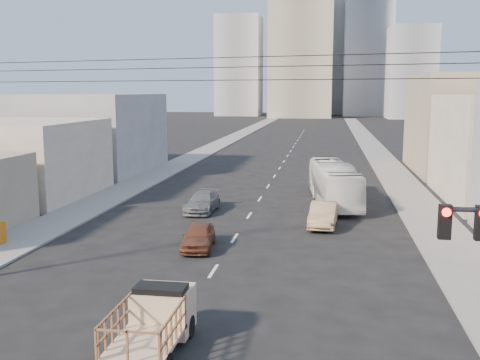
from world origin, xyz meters
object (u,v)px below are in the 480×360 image
(city_bus, at_px, (334,183))
(sedan_grey, at_px, (202,202))
(sedan_brown, at_px, (198,236))
(sedan_tan, at_px, (323,215))
(flatbed_pickup, at_px, (153,319))

(city_bus, xyz_separation_m, sedan_grey, (-9.04, -4.27, -0.86))
(sedan_brown, bearing_deg, city_bus, 56.17)
(city_bus, distance_m, sedan_tan, 7.43)
(city_bus, bearing_deg, flatbed_pickup, -110.99)
(sedan_tan, bearing_deg, flatbed_pickup, -102.16)
(city_bus, relative_size, sedan_brown, 2.80)
(flatbed_pickup, bearing_deg, sedan_tan, 73.89)
(sedan_brown, xyz_separation_m, sedan_tan, (6.50, 6.06, 0.07))
(city_bus, bearing_deg, sedan_brown, -126.11)
(flatbed_pickup, relative_size, sedan_brown, 1.13)
(sedan_grey, bearing_deg, city_bus, 26.78)
(city_bus, xyz_separation_m, sedan_tan, (-0.70, -7.36, -0.79))
(sedan_tan, relative_size, sedan_grey, 0.97)
(flatbed_pickup, distance_m, sedan_brown, 11.98)
(sedan_brown, bearing_deg, flatbed_pickup, -89.33)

